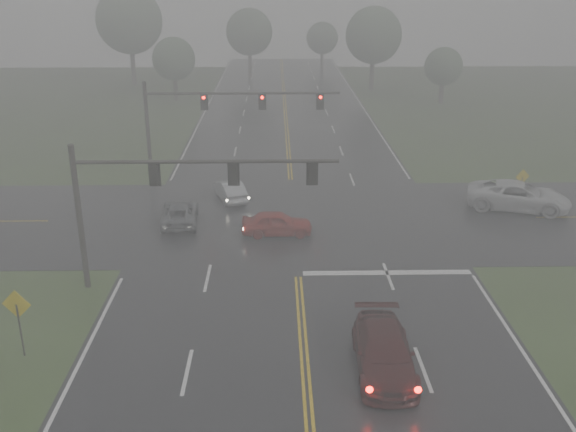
{
  "coord_description": "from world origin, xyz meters",
  "views": [
    {
      "loc": [
        -1.08,
        -14.69,
        14.21
      ],
      "look_at": [
        -0.47,
        16.0,
        2.52
      ],
      "focal_mm": 40.0,
      "sensor_mm": 36.0,
      "label": 1
    }
  ],
  "objects_px": {
    "sedan_maroon": "(383,369)",
    "car_grey": "(180,223)",
    "sedan_red": "(277,235)",
    "signal_gantry_near": "(157,189)",
    "sedan_silver": "(230,200)",
    "signal_gantry_far": "(208,111)",
    "pickup_white": "(517,209)"
  },
  "relations": [
    {
      "from": "car_grey",
      "to": "pickup_white",
      "type": "bearing_deg",
      "value": -178.74
    },
    {
      "from": "sedan_silver",
      "to": "signal_gantry_far",
      "type": "relative_size",
      "value": 0.29
    },
    {
      "from": "sedan_maroon",
      "to": "car_grey",
      "type": "bearing_deg",
      "value": 123.95
    },
    {
      "from": "sedan_red",
      "to": "sedan_silver",
      "type": "relative_size",
      "value": 1.01
    },
    {
      "from": "sedan_silver",
      "to": "signal_gantry_far",
      "type": "bearing_deg",
      "value": -88.21
    },
    {
      "from": "car_grey",
      "to": "signal_gantry_near",
      "type": "height_order",
      "value": "signal_gantry_near"
    },
    {
      "from": "sedan_red",
      "to": "sedan_silver",
      "type": "xyz_separation_m",
      "value": [
        -3.08,
        6.13,
        0.0
      ]
    },
    {
      "from": "signal_gantry_far",
      "to": "sedan_maroon",
      "type": "bearing_deg",
      "value": -70.09
    },
    {
      "from": "sedan_red",
      "to": "signal_gantry_near",
      "type": "height_order",
      "value": "signal_gantry_near"
    },
    {
      "from": "signal_gantry_near",
      "to": "signal_gantry_far",
      "type": "height_order",
      "value": "signal_gantry_far"
    },
    {
      "from": "sedan_maroon",
      "to": "car_grey",
      "type": "relative_size",
      "value": 1.17
    },
    {
      "from": "sedan_silver",
      "to": "pickup_white",
      "type": "xyz_separation_m",
      "value": [
        18.49,
        -2.17,
        0.0
      ]
    },
    {
      "from": "pickup_white",
      "to": "signal_gantry_near",
      "type": "bearing_deg",
      "value": 133.47
    },
    {
      "from": "signal_gantry_far",
      "to": "car_grey",
      "type": "bearing_deg",
      "value": -96.49
    },
    {
      "from": "pickup_white",
      "to": "signal_gantry_far",
      "type": "xyz_separation_m",
      "value": [
        -20.24,
        6.86,
        5.03
      ]
    },
    {
      "from": "pickup_white",
      "to": "sedan_maroon",
      "type": "bearing_deg",
      "value": 164.09
    },
    {
      "from": "car_grey",
      "to": "signal_gantry_far",
      "type": "relative_size",
      "value": 0.33
    },
    {
      "from": "sedan_maroon",
      "to": "sedan_red",
      "type": "bearing_deg",
      "value": 107.92
    },
    {
      "from": "pickup_white",
      "to": "signal_gantry_far",
      "type": "height_order",
      "value": "signal_gantry_far"
    },
    {
      "from": "sedan_red",
      "to": "sedan_maroon",
      "type": "bearing_deg",
      "value": -164.61
    },
    {
      "from": "sedan_silver",
      "to": "signal_gantry_near",
      "type": "height_order",
      "value": "signal_gantry_near"
    },
    {
      "from": "sedan_red",
      "to": "signal_gantry_far",
      "type": "distance_m",
      "value": 12.88
    },
    {
      "from": "sedan_maroon",
      "to": "signal_gantry_near",
      "type": "xyz_separation_m",
      "value": [
        -9.47,
        7.2,
        4.94
      ]
    },
    {
      "from": "sedan_silver",
      "to": "car_grey",
      "type": "distance_m",
      "value": 5.04
    },
    {
      "from": "sedan_maroon",
      "to": "car_grey",
      "type": "xyz_separation_m",
      "value": [
        -9.85,
        15.48,
        0.0
      ]
    },
    {
      "from": "sedan_maroon",
      "to": "pickup_white",
      "type": "height_order",
      "value": "pickup_white"
    },
    {
      "from": "sedan_red",
      "to": "signal_gantry_far",
      "type": "height_order",
      "value": "signal_gantry_far"
    },
    {
      "from": "sedan_maroon",
      "to": "sedan_red",
      "type": "xyz_separation_m",
      "value": [
        -4.0,
        13.56,
        0.0
      ]
    },
    {
      "from": "sedan_maroon",
      "to": "signal_gantry_far",
      "type": "bearing_deg",
      "value": 111.41
    },
    {
      "from": "signal_gantry_far",
      "to": "sedan_red",
      "type": "bearing_deg",
      "value": -65.93
    },
    {
      "from": "sedan_maroon",
      "to": "sedan_silver",
      "type": "height_order",
      "value": "sedan_maroon"
    },
    {
      "from": "car_grey",
      "to": "pickup_white",
      "type": "xyz_separation_m",
      "value": [
        21.26,
        2.05,
        0.0
      ]
    }
  ]
}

